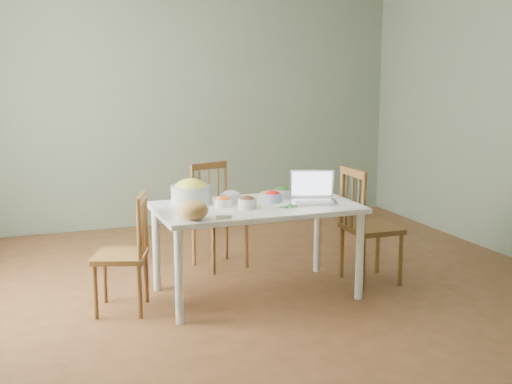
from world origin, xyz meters
name	(u,v)px	position (x,y,z in m)	size (l,w,h in m)	color
floor	(263,292)	(0.00, 0.00, 0.00)	(5.00, 5.00, 0.00)	#452A14
wall_back	(181,103)	(0.00, 2.50, 1.35)	(5.00, 0.00, 2.70)	#626C5D
wall_front	(487,168)	(0.00, -2.50, 1.35)	(5.00, 0.00, 2.70)	#626C5D
dining_table	(256,250)	(-0.07, -0.04, 0.36)	(1.52, 0.85, 0.71)	white
chair_far	(220,216)	(-0.11, 0.76, 0.45)	(0.40, 0.38, 0.91)	brown
chair_left	(120,253)	(-1.10, -0.02, 0.43)	(0.38, 0.36, 0.86)	brown
chair_right	(372,225)	(0.92, -0.07, 0.48)	(0.42, 0.40, 0.95)	brown
bread_boule	(193,210)	(-0.65, -0.34, 0.78)	(0.21, 0.21, 0.14)	#A07A42
butter_stick	(224,217)	(-0.45, -0.40, 0.73)	(0.11, 0.03, 0.03)	beige
bowl_squash	(191,191)	(-0.51, 0.21, 0.80)	(0.31, 0.31, 0.18)	#F7F350
bowl_carrot	(223,202)	(-0.32, -0.01, 0.75)	(0.14, 0.14, 0.08)	#FF6020
bowl_onion	(231,196)	(-0.22, 0.15, 0.76)	(0.16, 0.16, 0.09)	white
bowl_mushroom	(247,202)	(-0.18, -0.13, 0.76)	(0.14, 0.14, 0.09)	black
bowl_redpep	(273,197)	(0.09, 0.02, 0.76)	(0.15, 0.15, 0.09)	red
bowl_broccoli	(283,192)	(0.22, 0.14, 0.76)	(0.15, 0.15, 0.09)	#154019
flatbread	(274,194)	(0.20, 0.27, 0.72)	(0.22, 0.22, 0.02)	beige
basil_bunch	(288,206)	(0.12, -0.19, 0.72)	(0.17, 0.17, 0.02)	#0D4D13
laptop	(314,188)	(0.37, -0.13, 0.83)	(0.35, 0.28, 0.24)	silver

